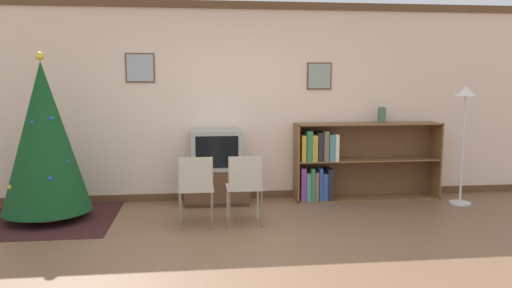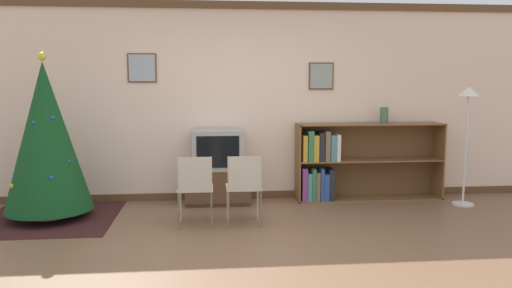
{
  "view_description": "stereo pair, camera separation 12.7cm",
  "coord_description": "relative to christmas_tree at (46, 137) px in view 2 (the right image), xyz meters",
  "views": [
    {
      "loc": [
        -0.48,
        -4.56,
        1.66
      ],
      "look_at": [
        0.21,
        1.25,
        0.9
      ],
      "focal_mm": 35.0,
      "sensor_mm": 36.0,
      "label": 1
    },
    {
      "loc": [
        -0.35,
        -4.57,
        1.66
      ],
      "look_at": [
        0.21,
        1.25,
        0.9
      ],
      "focal_mm": 35.0,
      "sensor_mm": 36.0,
      "label": 2
    }
  ],
  "objects": [
    {
      "name": "ground_plane",
      "position": [
        2.26,
        -1.49,
        -0.99
      ],
      "size": [
        24.0,
        24.0,
        0.0
      ],
      "primitive_type": "plane",
      "color": "brown"
    },
    {
      "name": "wall_back",
      "position": [
        2.26,
        0.82,
        0.37
      ],
      "size": [
        8.95,
        0.11,
        2.7
      ],
      "color": "beige",
      "rests_on": "ground_plane"
    },
    {
      "name": "area_rug",
      "position": [
        0.0,
        0.0,
        -0.98
      ],
      "size": [
        1.56,
        1.66,
        0.01
      ],
      "color": "#381919",
      "rests_on": "ground_plane"
    },
    {
      "name": "christmas_tree",
      "position": [
        0.0,
        0.0,
        0.0
      ],
      "size": [
        1.02,
        1.02,
        1.97
      ],
      "color": "maroon",
      "rests_on": "area_rug"
    },
    {
      "name": "tv_console",
      "position": [
        2.03,
        0.52,
        -0.75
      ],
      "size": [
        0.87,
        0.45,
        0.47
      ],
      "color": "#412A1A",
      "rests_on": "ground_plane"
    },
    {
      "name": "television",
      "position": [
        2.03,
        0.52,
        -0.25
      ],
      "size": [
        0.67,
        0.44,
        0.53
      ],
      "color": "#9E9E99",
      "rests_on": "tv_console"
    },
    {
      "name": "folding_chair_left",
      "position": [
        1.75,
        -0.55,
        -0.51
      ],
      "size": [
        0.4,
        0.4,
        0.82
      ],
      "color": "#BCB29E",
      "rests_on": "ground_plane"
    },
    {
      "name": "folding_chair_right",
      "position": [
        2.31,
        -0.55,
        -0.51
      ],
      "size": [
        0.4,
        0.4,
        0.82
      ],
      "color": "#BCB29E",
      "rests_on": "ground_plane"
    },
    {
      "name": "bookshelf",
      "position": [
        3.75,
        0.58,
        -0.47
      ],
      "size": [
        2.03,
        0.36,
        1.06
      ],
      "color": "brown",
      "rests_on": "ground_plane"
    },
    {
      "name": "vase",
      "position": [
        4.33,
        0.6,
        0.19
      ],
      "size": [
        0.11,
        0.11,
        0.22
      ],
      "color": "#47664C",
      "rests_on": "bookshelf"
    },
    {
      "name": "standing_lamp",
      "position": [
        5.28,
        0.12,
        0.22
      ],
      "size": [
        0.28,
        0.28,
        1.57
      ],
      "color": "silver",
      "rests_on": "ground_plane"
    }
  ]
}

